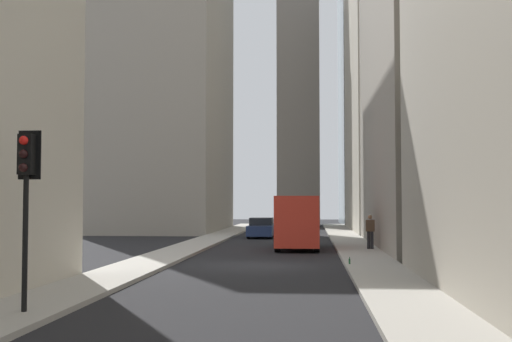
% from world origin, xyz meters
% --- Properties ---
extents(ground_plane, '(135.00, 135.00, 0.00)m').
position_xyz_m(ground_plane, '(0.00, 0.00, 0.00)').
color(ground_plane, black).
extents(sidewalk_right, '(90.00, 2.20, 0.14)m').
position_xyz_m(sidewalk_right, '(0.00, 4.50, 0.07)').
color(sidewalk_right, '#A8A399').
rests_on(sidewalk_right, ground_plane).
extents(sidewalk_left, '(90.00, 2.20, 0.14)m').
position_xyz_m(sidewalk_left, '(0.00, -4.50, 0.07)').
color(sidewalk_left, '#A8A399').
rests_on(sidewalk_left, ground_plane).
extents(building_left_far, '(19.38, 10.00, 26.80)m').
position_xyz_m(building_left_far, '(31.14, -10.60, 13.40)').
color(building_left_far, beige).
rests_on(building_left_far, ground_plane).
extents(building_right_far, '(16.92, 10.00, 29.63)m').
position_xyz_m(building_right_far, '(29.70, 10.60, 14.81)').
color(building_right_far, gray).
rests_on(building_right_far, ground_plane).
extents(church_spire, '(4.97, 4.97, 38.96)m').
position_xyz_m(church_spire, '(44.01, -0.83, 20.33)').
color(church_spire, gray).
rests_on(church_spire, ground_plane).
extents(delivery_truck, '(6.46, 2.25, 2.84)m').
position_xyz_m(delivery_truck, '(9.30, -1.40, 1.46)').
color(delivery_truck, red).
rests_on(delivery_truck, ground_plane).
extents(sedan_navy, '(4.30, 1.78, 1.42)m').
position_xyz_m(sedan_navy, '(20.03, 1.40, 0.66)').
color(sedan_navy, navy).
rests_on(sedan_navy, ground_plane).
extents(traffic_light_foreground, '(0.43, 0.52, 4.01)m').
position_xyz_m(traffic_light_foreground, '(-11.85, 4.20, 3.08)').
color(traffic_light_foreground, black).
rests_on(traffic_light_foreground, sidewalk_right).
extents(pedestrian, '(0.26, 0.44, 1.74)m').
position_xyz_m(pedestrian, '(7.70, -5.12, 1.09)').
color(pedestrian, black).
rests_on(pedestrian, sidewalk_left).
extents(discarded_bottle, '(0.07, 0.07, 0.27)m').
position_xyz_m(discarded_bottle, '(-0.39, -3.58, 0.25)').
color(discarded_bottle, '#236033').
rests_on(discarded_bottle, sidewalk_left).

